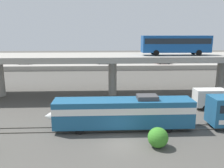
% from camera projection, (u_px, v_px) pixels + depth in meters
% --- Properties ---
extents(ground_plane, '(260.00, 260.00, 0.00)m').
position_uv_depth(ground_plane, '(122.00, 144.00, 24.46)').
color(ground_plane, '#4C4944').
extents(rail_strip_near, '(110.00, 0.12, 0.12)m').
position_uv_depth(rail_strip_near, '(119.00, 131.00, 27.65)').
color(rail_strip_near, '#59544C').
rests_on(rail_strip_near, ground_plane).
extents(rail_strip_far, '(110.00, 0.12, 0.12)m').
position_uv_depth(rail_strip_far, '(118.00, 126.00, 29.05)').
color(rail_strip_far, '#59544C').
rests_on(rail_strip_far, ground_plane).
extents(train_locomotive, '(17.57, 3.04, 4.18)m').
position_uv_depth(train_locomotive, '(117.00, 112.00, 27.88)').
color(train_locomotive, '#1E5984').
rests_on(train_locomotive, ground_plane).
extents(highway_overpass, '(96.00, 10.21, 7.49)m').
position_uv_depth(highway_overpass, '(113.00, 59.00, 42.53)').
color(highway_overpass, '#9E998E').
rests_on(highway_overpass, ground_plane).
extents(transit_bus_on_overpass, '(12.00, 2.68, 3.40)m').
position_uv_depth(transit_bus_on_overpass, '(176.00, 43.00, 41.12)').
color(transit_bus_on_overpass, '#14478C').
rests_on(transit_bus_on_overpass, highway_overpass).
extents(service_truck_west, '(6.80, 2.46, 3.04)m').
position_uv_depth(service_truck_west, '(215.00, 98.00, 35.71)').
color(service_truck_west, navy).
rests_on(service_truck_west, ground_plane).
extents(pier_parking_lot, '(72.51, 13.32, 1.51)m').
position_uv_depth(pier_parking_lot, '(107.00, 65.00, 77.97)').
color(pier_parking_lot, '#9E998E').
rests_on(pier_parking_lot, ground_plane).
extents(parked_car_0, '(4.16, 1.92, 1.50)m').
position_uv_depth(parked_car_0, '(25.00, 62.00, 74.98)').
color(parked_car_0, navy).
rests_on(parked_car_0, pier_parking_lot).
extents(parked_car_1, '(4.62, 1.92, 1.50)m').
position_uv_depth(parked_car_1, '(164.00, 61.00, 75.65)').
color(parked_car_1, maroon).
rests_on(parked_car_1, pier_parking_lot).
extents(parked_car_2, '(4.13, 1.95, 1.50)m').
position_uv_depth(parked_car_2, '(104.00, 61.00, 75.72)').
color(parked_car_2, navy).
rests_on(parked_car_2, pier_parking_lot).
extents(parked_car_3, '(4.54, 1.88, 1.50)m').
position_uv_depth(parked_car_3, '(31.00, 60.00, 78.49)').
color(parked_car_3, '#515459').
rests_on(parked_car_3, pier_parking_lot).
extents(parked_car_4, '(4.00, 1.87, 1.50)m').
position_uv_depth(parked_car_4, '(99.00, 60.00, 78.91)').
color(parked_car_4, '#515459').
rests_on(parked_car_4, pier_parking_lot).
extents(parked_car_5, '(4.32, 1.83, 1.50)m').
position_uv_depth(parked_car_5, '(194.00, 61.00, 78.26)').
color(parked_car_5, black).
rests_on(parked_car_5, pier_parking_lot).
extents(parked_car_6, '(4.18, 1.94, 1.50)m').
position_uv_depth(parked_car_6, '(167.00, 61.00, 78.09)').
color(parked_car_6, '#515459').
rests_on(parked_car_6, pier_parking_lot).
extents(harbor_water, '(140.00, 36.00, 0.01)m').
position_uv_depth(harbor_water, '(106.00, 60.00, 100.57)').
color(harbor_water, '#2D5170').
rests_on(harbor_water, ground_plane).
extents(shrub_right, '(2.08, 2.08, 2.08)m').
position_uv_depth(shrub_right, '(158.00, 137.00, 23.66)').
color(shrub_right, '#3A8528').
rests_on(shrub_right, ground_plane).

